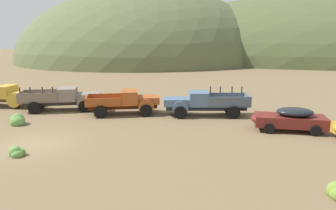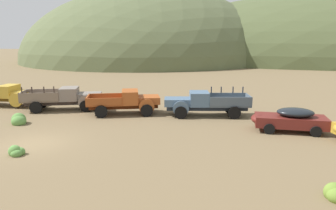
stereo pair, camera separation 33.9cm
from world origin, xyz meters
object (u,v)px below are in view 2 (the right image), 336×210
car_oxblood (288,119)px  truck_primer_gray (68,98)px  truck_faded_yellow (8,95)px  truck_chalk_blue (201,103)px  truck_oxide_orange (129,102)px

car_oxblood → truck_primer_gray: bearing=-9.7°
truck_faded_yellow → truck_chalk_blue: truck_chalk_blue is taller
truck_oxide_orange → car_oxblood: bearing=-31.7°
truck_faded_yellow → car_oxblood: bearing=-12.5°
truck_faded_yellow → car_oxblood: size_ratio=1.21×
truck_faded_yellow → truck_oxide_orange: size_ratio=0.95×
truck_primer_gray → truck_chalk_blue: (11.20, -0.16, -0.00)m
truck_faded_yellow → truck_oxide_orange: 11.54m
truck_faded_yellow → car_oxblood: 23.45m
truck_chalk_blue → car_oxblood: size_ratio=1.43×
truck_oxide_orange → car_oxblood: (11.63, -2.90, -0.17)m
truck_faded_yellow → truck_chalk_blue: 17.20m
truck_primer_gray → car_oxblood: truck_primer_gray is taller
truck_faded_yellow → truck_primer_gray: (5.99, -0.38, 0.00)m
car_oxblood → truck_oxide_orange: bearing=-12.5°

